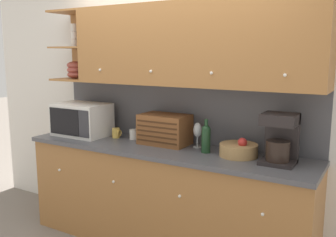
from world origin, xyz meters
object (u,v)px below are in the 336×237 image
Objects in this scene: mug_blue_second at (134,134)px; bread_box at (165,129)px; microwave at (82,119)px; coffee_maker at (280,138)px; wine_bottle at (206,137)px; mug at (116,133)px; wine_glass at (197,131)px; fruit_basket at (239,150)px.

mug_blue_second is 0.37m from bread_box.
mug_blue_second is (0.57, 0.12, -0.12)m from microwave.
microwave is 2.01m from coffee_maker.
coffee_maker is at bearing -4.64° from bread_box.
bread_box is 0.47m from wine_bottle.
bread_box is (0.56, 0.02, 0.09)m from mug.
mug is 0.34× the size of wine_bottle.
wine_glass is 0.19m from wine_bottle.
wine_glass is at bearing 170.48° from coffee_maker.
wine_bottle is (1.39, 0.02, -0.03)m from microwave.
fruit_basket is at bearing -1.28° from mug.
fruit_basket is 0.80× the size of coffee_maker.
mug is 0.56m from bread_box.
wine_bottle is 0.62m from coffee_maker.
mug is 0.88m from wine_glass.
mug is at bearing 12.32° from microwave.
mug_blue_second is 0.69m from wine_glass.
wine_bottle reaches higher than wine_glass.
microwave is at bearing -167.68° from mug.
coffee_maker is at bearing -2.23° from mug.
mug_blue_second is 1.45m from coffee_maker.
bread_box is at bearing -2.85° from mug_blue_second.
bread_box is (0.93, 0.11, -0.03)m from microwave.
mug is 0.32× the size of fruit_basket.
fruit_basket is at bearing -12.32° from wine_glass.
wine_bottle is at bearing 179.79° from coffee_maker.
wine_bottle is 0.93× the size of fruit_basket.
microwave is 5.29× the size of mug_blue_second.
mug_blue_second is at bearing 175.81° from coffee_maker.
microwave is at bearing -173.32° from wine_glass.
microwave is 0.60m from mug_blue_second.
mug_blue_second is 0.23× the size of bread_box.
bread_box is 0.75m from fruit_basket.
bread_box is at bearing 2.46° from mug.
bread_box reaches higher than mug_blue_second.
mug is 0.94× the size of mug_blue_second.
coffee_maker is (1.44, -0.11, 0.15)m from mug_blue_second.
microwave is 1.42× the size of coffee_maker.
mug is at bearing -177.54° from bread_box.
coffee_maker reaches higher than mug_blue_second.
microwave reaches higher than fruit_basket.
wine_bottle is at bearing 0.88° from microwave.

